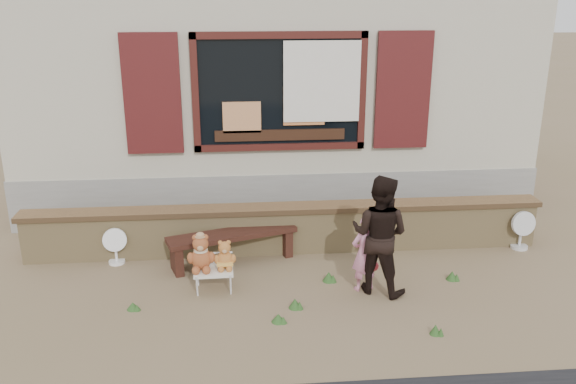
{
  "coord_description": "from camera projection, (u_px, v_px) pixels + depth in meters",
  "views": [
    {
      "loc": [
        -0.65,
        -6.74,
        3.51
      ],
      "look_at": [
        0.0,
        0.6,
        1.0
      ],
      "focal_mm": 38.0,
      "sensor_mm": 36.0,
      "label": 1
    }
  ],
  "objects": [
    {
      "name": "folding_chair",
      "position": [
        214.0,
        270.0,
        7.32
      ],
      "size": [
        0.47,
        0.42,
        0.29
      ],
      "rotation": [
        0.0,
        0.0,
        0.02
      ],
      "color": "silver",
      "rests_on": "ground"
    },
    {
      "name": "grass_tufts",
      "position": [
        325.0,
        297.0,
        7.1
      ],
      "size": [
        4.02,
        1.45,
        0.13
      ],
      "color": "#2C5220",
      "rests_on": "ground"
    },
    {
      "name": "fan_left",
      "position": [
        115.0,
        246.0,
        8.02
      ],
      "size": [
        0.32,
        0.21,
        0.5
      ],
      "rotation": [
        0.0,
        0.0,
        0.14
      ],
      "color": "white",
      "rests_on": "ground"
    },
    {
      "name": "ground",
      "position": [
        292.0,
        284.0,
        7.54
      ],
      "size": [
        80.0,
        80.0,
        0.0
      ],
      "primitive_type": "plane",
      "color": "brown",
      "rests_on": "ground"
    },
    {
      "name": "child",
      "position": [
        365.0,
        253.0,
        7.26
      ],
      "size": [
        0.4,
        0.33,
        0.95
      ],
      "primitive_type": "imported",
      "rotation": [
        0.0,
        0.0,
        3.47
      ],
      "color": "pink",
      "rests_on": "ground"
    },
    {
      "name": "teddy_bear_right",
      "position": [
        225.0,
        254.0,
        7.26
      ],
      "size": [
        0.27,
        0.24,
        0.36
      ],
      "primitive_type": null,
      "rotation": [
        0.0,
        0.0,
        0.02
      ],
      "color": "#9D602B",
      "rests_on": "folding_chair"
    },
    {
      "name": "teddy_bear_left",
      "position": [
        201.0,
        251.0,
        7.22
      ],
      "size": [
        0.34,
        0.29,
        0.45
      ],
      "primitive_type": null,
      "rotation": [
        0.0,
        0.0,
        0.02
      ],
      "color": "brown",
      "rests_on": "folding_chair"
    },
    {
      "name": "brick_wall",
      "position": [
        285.0,
        228.0,
        8.37
      ],
      "size": [
        7.1,
        0.36,
        0.67
      ],
      "color": "tan",
      "rests_on": "ground"
    },
    {
      "name": "bench",
      "position": [
        232.0,
        240.0,
        8.01
      ],
      "size": [
        1.74,
        0.87,
        0.44
      ],
      "rotation": [
        0.0,
        0.0,
        0.31
      ],
      "color": "black",
      "rests_on": "ground"
    },
    {
      "name": "shopfront",
      "position": [
        269.0,
        72.0,
        11.12
      ],
      "size": [
        8.04,
        5.13,
        4.0
      ],
      "color": "#AAA289",
      "rests_on": "ground"
    },
    {
      "name": "fan_right",
      "position": [
        521.0,
        230.0,
        8.47
      ],
      "size": [
        0.35,
        0.24,
        0.56
      ],
      "rotation": [
        0.0,
        0.0,
        0.1
      ],
      "color": "silver",
      "rests_on": "ground"
    },
    {
      "name": "adult",
      "position": [
        380.0,
        235.0,
        7.15
      ],
      "size": [
        0.89,
        0.84,
        1.45
      ],
      "primitive_type": "imported",
      "rotation": [
        0.0,
        0.0,
        2.57
      ],
      "color": "black",
      "rests_on": "ground"
    }
  ]
}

